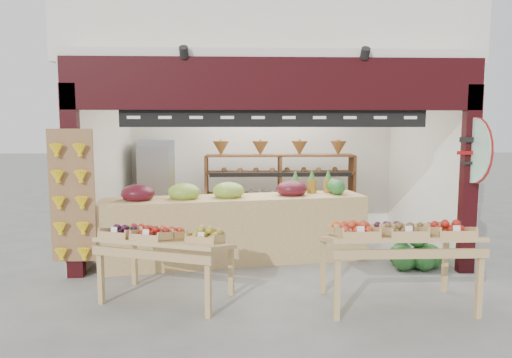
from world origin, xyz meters
The scene contains 11 objects.
ground centered at (0.00, 0.00, 0.00)m, with size 60.00×60.00×0.00m, color slate.
shop_structure centered at (0.00, 1.61, 3.92)m, with size 6.36×5.12×5.40m.
banana_board centered at (-2.73, -1.17, 1.12)m, with size 0.60×0.15×1.80m.
gift_sign centered at (2.75, -1.15, 1.75)m, with size 0.04×0.93×0.92m.
back_shelving centered at (0.31, 1.54, 1.09)m, with size 2.91×0.48×1.81m.
refrigerator centered at (-2.13, 1.80, 0.91)m, with size 0.71×0.71×1.82m, color #B0B3B7.
cardboard_stack centered at (-1.46, 0.58, 0.23)m, with size 0.98×0.71×0.63m.
mid_counter centered at (-0.56, -0.38, 0.55)m, with size 4.09×1.47×1.24m.
display_table_left centered at (-1.43, -1.90, 0.74)m, with size 1.67×1.27×0.96m.
display_table_right centered at (1.34, -2.21, 0.84)m, with size 1.67×0.93×1.06m.
watermelon_pile centered at (2.14, -0.73, 0.21)m, with size 0.83×0.77×0.59m.
Camera 1 is at (-0.48, -7.30, 2.06)m, focal length 32.00 mm.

